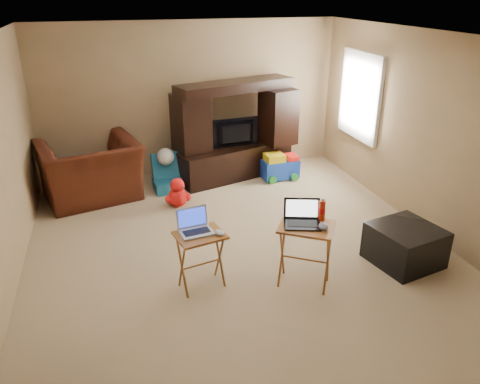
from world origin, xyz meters
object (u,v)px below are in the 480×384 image
object	(u,v)px
television	(236,134)
push_toy	(280,166)
recliner	(91,171)
child_rocker	(168,173)
mouse_right	(323,227)
ottoman	(405,245)
tray_table_right	(305,255)
entertainment_center	(236,131)
laptop_left	(196,223)
plush_toy	(178,192)
mouse_left	(220,233)
tray_table_left	(201,261)
water_bottle	(322,210)
laptop_right	(303,215)

from	to	relation	value
television	push_toy	world-z (taller)	television
recliner	child_rocker	bearing A→B (deg)	165.62
mouse_right	ottoman	bearing A→B (deg)	9.92
recliner	tray_table_right	distance (m)	3.68
entertainment_center	television	world-z (taller)	entertainment_center
television	laptop_left	size ratio (longest dim) A/B	2.46
tray_table_right	recliner	bearing A→B (deg)	160.11
child_rocker	plush_toy	xyz separation A→B (m)	(0.05, -0.62, -0.07)
push_toy	tray_table_right	xyz separation A→B (m)	(-0.84, -2.93, 0.13)
recliner	plush_toy	xyz separation A→B (m)	(1.19, -0.62, -0.23)
plush_toy	mouse_left	distance (m)	2.20
entertainment_center	plush_toy	bearing A→B (deg)	-158.70
entertainment_center	tray_table_left	distance (m)	3.23
mouse_left	mouse_right	world-z (taller)	mouse_right
tray_table_left	mouse_right	xyz separation A→B (m)	(1.19, -0.38, 0.42)
television	recliner	distance (m)	2.35
entertainment_center	push_toy	distance (m)	0.94
tray_table_right	mouse_left	xyz separation A→B (m)	(-0.87, 0.19, 0.31)
entertainment_center	laptop_left	bearing A→B (deg)	-129.49
recliner	tray_table_left	world-z (taller)	recliner
entertainment_center	ottoman	bearing A→B (deg)	-86.37
ottoman	mouse_right	size ratio (longest dim) A/B	4.84
television	tray_table_left	xyz separation A→B (m)	(-1.21, -2.91, -0.45)
television	water_bottle	world-z (taller)	television
push_toy	mouse_right	world-z (taller)	mouse_right
television	push_toy	distance (m)	0.91
tray_table_right	entertainment_center	bearing A→B (deg)	121.30
recliner	tray_table_left	xyz separation A→B (m)	(1.11, -2.70, -0.13)
laptop_right	mouse_left	size ratio (longest dim) A/B	2.89
child_rocker	laptop_left	world-z (taller)	laptop_left
push_toy	tray_table_left	xyz separation A→B (m)	(-1.90, -2.67, 0.09)
push_toy	television	bearing A→B (deg)	157.47
television	plush_toy	distance (m)	1.51
plush_toy	water_bottle	bearing A→B (deg)	-62.47
television	child_rocker	distance (m)	1.30
tray_table_right	laptop_right	distance (m)	0.48
recliner	push_toy	xyz separation A→B (m)	(3.01, -0.03, -0.22)
laptop_left	mouse_left	bearing A→B (deg)	-32.09
child_rocker	tray_table_left	world-z (taller)	tray_table_left
laptop_left	water_bottle	size ratio (longest dim) A/B	1.52
recliner	plush_toy	bearing A→B (deg)	138.26
mouse_left	entertainment_center	bearing A→B (deg)	71.35
ottoman	water_bottle	size ratio (longest dim) A/B	3.19
laptop_left	laptop_right	bearing A→B (deg)	-22.17
recliner	child_rocker	size ratio (longest dim) A/B	2.37
push_toy	laptop_left	bearing A→B (deg)	-129.22
television	laptop_left	distance (m)	3.14
laptop_left	water_bottle	xyz separation A→B (m)	(1.29, -0.21, 0.07)
laptop_left	push_toy	bearing A→B (deg)	46.17
water_bottle	laptop_left	bearing A→B (deg)	170.64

